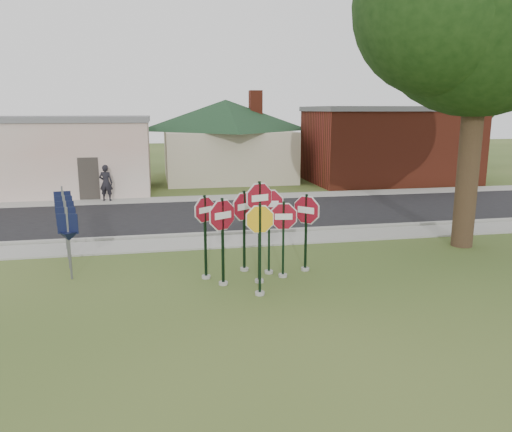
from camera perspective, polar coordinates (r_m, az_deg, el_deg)
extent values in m
plane|color=#334C1C|center=(12.40, 1.60, -9.44)|extent=(120.00, 120.00, 0.00)
cube|color=gray|center=(17.53, -2.40, -2.88)|extent=(60.00, 1.60, 0.06)
cube|color=black|center=(21.87, -4.22, 0.08)|extent=(60.00, 7.00, 0.04)
cube|color=gray|center=(26.07, -5.40, 2.02)|extent=(60.00, 1.60, 0.06)
cube|color=gray|center=(18.48, -2.88, -1.97)|extent=(60.00, 0.20, 0.14)
cylinder|color=gray|center=(13.51, 0.38, -7.41)|extent=(0.24, 0.24, 0.08)
cube|color=black|center=(13.13, 0.39, -1.93)|extent=(0.07, 0.07, 2.74)
cylinder|color=white|center=(12.93, 0.39, 2.09)|extent=(1.02, 0.40, 1.09)
cylinder|color=maroon|center=(12.93, 0.39, 2.09)|extent=(0.95, 0.38, 1.01)
cube|color=white|center=(12.93, 0.39, 2.09)|extent=(0.47, 0.19, 0.17)
cylinder|color=gray|center=(12.63, 0.44, -8.82)|extent=(0.24, 0.24, 0.08)
cube|color=black|center=(12.28, 0.44, -3.91)|extent=(0.06, 0.05, 2.33)
cylinder|color=white|center=(12.09, 0.45, -0.39)|extent=(0.97, 0.05, 0.97)
cylinder|color=gold|center=(12.09, 0.45, -0.39)|extent=(0.90, 0.05, 0.90)
cylinder|color=gray|center=(13.36, -3.76, -7.67)|extent=(0.24, 0.24, 0.08)
cube|color=black|center=(13.02, -3.83, -3.00)|extent=(0.08, 0.07, 2.33)
cylinder|color=white|center=(12.85, -3.87, 0.08)|extent=(0.98, 0.58, 1.13)
cylinder|color=maroon|center=(12.85, -3.87, 0.08)|extent=(0.91, 0.54, 1.05)
cube|color=white|center=(12.85, -3.87, 0.08)|extent=(0.46, 0.27, 0.18)
cylinder|color=gray|center=(13.95, 3.08, -6.80)|extent=(0.24, 0.24, 0.08)
cube|color=black|center=(13.65, 3.13, -2.72)|extent=(0.07, 0.06, 2.13)
cylinder|color=white|center=(13.50, 3.16, -0.05)|extent=(1.03, 0.18, 1.04)
cylinder|color=maroon|center=(13.50, 3.16, -0.05)|extent=(0.95, 0.17, 0.96)
cube|color=white|center=(13.50, 3.16, -0.05)|extent=(0.47, 0.09, 0.17)
cylinder|color=gray|center=(14.23, 1.47, -6.40)|extent=(0.24, 0.24, 0.08)
cube|color=black|center=(13.90, 1.50, -1.77)|extent=(0.07, 0.06, 2.45)
cylinder|color=white|center=(13.73, 1.52, 1.40)|extent=(1.10, 0.17, 1.10)
cylinder|color=maroon|center=(13.73, 1.52, 1.40)|extent=(1.02, 0.16, 1.02)
cube|color=white|center=(13.73, 1.52, 1.40)|extent=(0.51, 0.08, 0.18)
cylinder|color=gray|center=(14.46, -1.34, -6.09)|extent=(0.24, 0.24, 0.08)
cube|color=black|center=(14.15, -1.36, -1.75)|extent=(0.08, 0.07, 2.33)
cylinder|color=white|center=(14.00, -1.37, 1.10)|extent=(0.96, 0.61, 1.12)
cylinder|color=maroon|center=(14.00, -1.37, 1.10)|extent=(0.89, 0.57, 1.04)
cube|color=white|center=(14.00, -1.37, 1.10)|extent=(0.44, 0.29, 0.18)
cylinder|color=gray|center=(14.54, 5.63, -6.04)|extent=(0.24, 0.24, 0.08)
cube|color=black|center=(14.25, 5.72, -1.93)|extent=(0.08, 0.08, 2.23)
cylinder|color=white|center=(14.10, 5.78, 0.69)|extent=(0.79, 0.83, 1.13)
cylinder|color=maroon|center=(14.10, 5.78, 0.69)|extent=(0.74, 0.77, 1.05)
cube|color=white|center=(14.10, 5.78, 0.69)|extent=(0.37, 0.38, 0.18)
cylinder|color=gray|center=(13.88, -5.72, -6.93)|extent=(0.24, 0.24, 0.08)
cube|color=black|center=(13.56, -5.82, -2.45)|extent=(0.08, 0.08, 2.32)
cylinder|color=white|center=(13.39, -5.89, 0.72)|extent=(0.78, 0.61, 0.97)
cylinder|color=maroon|center=(13.39, -5.89, 0.72)|extent=(0.72, 0.57, 0.90)
cube|color=white|center=(13.39, -5.89, 0.72)|extent=(0.36, 0.28, 0.16)
cube|color=#59595E|center=(14.39, -20.57, -2.98)|extent=(0.05, 0.05, 2.00)
cube|color=black|center=(14.27, -20.73, -0.84)|extent=(0.55, 0.13, 0.55)
cone|color=black|center=(14.35, -20.63, -2.20)|extent=(0.65, 0.65, 0.25)
cube|color=#59595E|center=(15.38, -20.73, -2.05)|extent=(0.05, 0.05, 2.00)
cube|color=black|center=(15.27, -20.88, -0.05)|extent=(0.55, 0.09, 0.55)
cone|color=black|center=(15.34, -20.78, -1.33)|extent=(0.62, 0.62, 0.25)
cube|color=#59595E|center=(16.38, -20.87, -1.24)|extent=(0.05, 0.05, 2.00)
cube|color=black|center=(16.27, -21.01, 0.64)|extent=(0.55, 0.05, 0.55)
cone|color=black|center=(16.34, -20.92, -0.56)|extent=(0.58, 0.58, 0.25)
cube|color=#59595E|center=(17.37, -20.99, -0.52)|extent=(0.05, 0.05, 2.00)
cube|color=black|center=(17.27, -21.13, 1.26)|extent=(0.55, 0.05, 0.55)
cone|color=black|center=(17.34, -21.04, 0.12)|extent=(0.58, 0.58, 0.25)
cube|color=#59595E|center=(18.37, -21.10, 0.12)|extent=(0.05, 0.05, 2.00)
cube|color=black|center=(18.28, -21.23, 1.81)|extent=(0.55, 0.09, 0.55)
cone|color=black|center=(18.34, -21.15, 0.73)|extent=(0.62, 0.62, 0.25)
cube|color=silver|center=(30.04, -23.69, 6.19)|extent=(12.00, 6.00, 4.00)
cube|color=slate|center=(29.94, -24.02, 10.08)|extent=(12.20, 6.20, 0.30)
cube|color=#332D28|center=(26.71, -18.55, 4.01)|extent=(1.00, 0.10, 2.20)
cube|color=#B4AC8F|center=(33.69, -3.42, 7.01)|extent=(8.00, 8.00, 3.20)
pyramid|color=black|center=(33.56, -3.49, 13.14)|extent=(11.60, 11.60, 2.00)
cube|color=maroon|center=(33.89, -0.05, 12.82)|extent=(0.80, 0.80, 1.60)
cube|color=maroon|center=(33.21, 14.97, 7.68)|extent=(10.00, 6.00, 4.50)
cube|color=slate|center=(33.13, 15.19, 11.73)|extent=(10.20, 6.20, 0.30)
cube|color=white|center=(29.66, 14.01, 7.94)|extent=(2.00, 0.08, 0.90)
cylinder|color=#322016|center=(17.92, 23.19, 6.32)|extent=(0.70, 0.70, 6.11)
sphere|color=black|center=(18.17, 24.52, 21.53)|extent=(7.12, 7.12, 7.12)
cylinder|color=#322016|center=(44.70, 22.36, 7.89)|extent=(0.50, 0.50, 4.00)
sphere|color=black|center=(44.64, 22.73, 12.49)|extent=(5.60, 5.60, 5.60)
imported|color=black|center=(26.08, -16.77, 3.66)|extent=(0.74, 0.56, 1.82)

